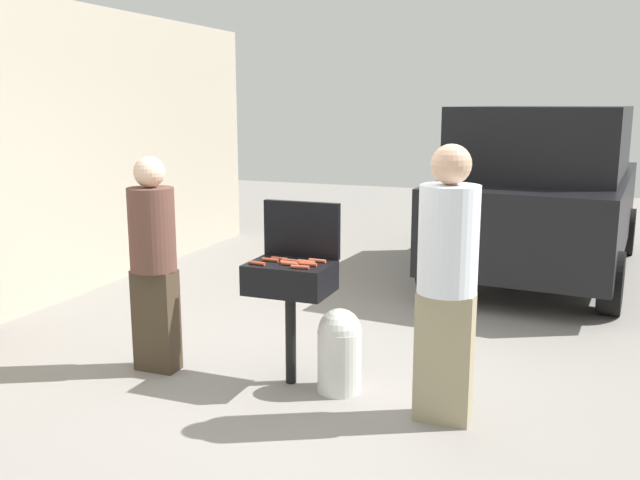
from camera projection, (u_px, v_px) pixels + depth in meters
The scene contains 19 objects.
ground_plane at pixel (304, 378), 5.22m from camera, with size 24.00×24.00×0.00m, color gray.
house_wall_side at pixel (42, 154), 7.00m from camera, with size 0.24×8.00×3.10m, color #B2A893.
bbq_grill at pixel (290, 282), 5.00m from camera, with size 0.60×0.44×0.92m.
grill_lid_open at pixel (302, 229), 5.13m from camera, with size 0.60×0.05×0.42m, color black.
hot_dog_0 at pixel (308, 264), 4.87m from camera, with size 0.03×0.03×0.13m, color #AD4228.
hot_dog_1 at pixel (317, 261), 4.98m from camera, with size 0.03×0.03×0.13m, color #C6593D.
hot_dog_2 at pixel (290, 261), 4.98m from camera, with size 0.03×0.03×0.13m, color #AD4228.
hot_dog_3 at pixel (306, 263), 4.90m from camera, with size 0.03×0.03×0.13m, color #AD4228.
hot_dog_4 at pixel (257, 263), 4.90m from camera, with size 0.03×0.03×0.13m, color #AD4228.
hot_dog_5 at pixel (270, 260), 5.01m from camera, with size 0.03×0.03×0.13m, color #AD4228.
hot_dog_6 at pixel (300, 267), 4.79m from camera, with size 0.03×0.03×0.13m, color #B74C33.
hot_dog_7 at pixel (280, 259), 5.04m from camera, with size 0.03×0.03×0.13m, color #B74C33.
hot_dog_8 at pixel (290, 264), 4.88m from camera, with size 0.03×0.03×0.13m, color #B74C33.
hot_dog_9 at pixel (289, 263), 4.92m from camera, with size 0.03×0.03×0.13m, color #B74C33.
hot_dog_10 at pixel (306, 262), 4.94m from camera, with size 0.03×0.03×0.13m, color #C6593D.
propane_tank at pixel (339, 349), 4.94m from camera, with size 0.32×0.32×0.62m.
person_left at pixel (153, 257), 5.23m from camera, with size 0.35×0.35×1.67m.
person_right at pixel (447, 275), 4.36m from camera, with size 0.38×0.38×1.81m.
parked_minivan at pixel (543, 190), 8.30m from camera, with size 2.34×4.55×2.02m.
Camera 1 is at (1.89, -4.54, 2.06)m, focal length 38.52 mm.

